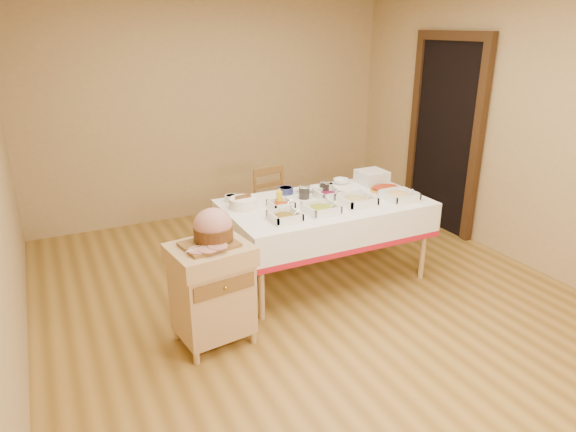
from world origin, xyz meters
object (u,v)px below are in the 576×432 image
at_px(preserve_jar_left, 304,192).
at_px(preserve_jar_right, 324,188).
at_px(dining_table, 325,218).
at_px(dining_chair, 275,208).
at_px(butcher_cart, 212,288).
at_px(ham_on_board, 213,229).
at_px(bread_basket, 243,203).
at_px(plate_stack, 372,177).
at_px(mustard_bottle, 279,198).
at_px(brass_platter, 385,189).

xyz_separation_m(preserve_jar_left, preserve_jar_right, (0.24, 0.04, -0.00)).
distance_m(dining_table, dining_chair, 0.86).
xyz_separation_m(dining_table, butcher_cart, (-1.27, -0.55, -0.15)).
bearing_deg(ham_on_board, bread_basket, 53.86).
relative_size(dining_table, plate_stack, 6.82).
bearing_deg(dining_chair, preserve_jar_left, -91.26).
distance_m(mustard_bottle, plate_stack, 1.15).
xyz_separation_m(butcher_cart, preserve_jar_left, (1.14, 0.71, 0.37)).
bearing_deg(bread_basket, ham_on_board, -126.14).
xyz_separation_m(ham_on_board, mustard_bottle, (0.80, 0.59, -0.06)).
relative_size(dining_table, preserve_jar_right, 14.23).
relative_size(mustard_bottle, brass_platter, 0.54).
bearing_deg(dining_table, preserve_jar_left, 127.76).
distance_m(dining_table, preserve_jar_right, 0.32).
xyz_separation_m(bread_basket, plate_stack, (1.43, 0.12, 0.02)).
bearing_deg(dining_table, plate_stack, 22.36).
xyz_separation_m(preserve_jar_right, mustard_bottle, (-0.53, -0.13, 0.02)).
relative_size(dining_chair, preserve_jar_left, 6.52).
xyz_separation_m(mustard_bottle, bread_basket, (-0.30, 0.10, -0.03)).
bearing_deg(dining_table, mustard_bottle, 170.19).
height_order(dining_table, plate_stack, plate_stack).
xyz_separation_m(preserve_jar_right, bread_basket, (-0.83, -0.04, -0.01)).
bearing_deg(bread_basket, preserve_jar_right, 2.43).
distance_m(butcher_cart, bread_basket, 0.97).
bearing_deg(mustard_bottle, preserve_jar_right, 13.98).
bearing_deg(ham_on_board, dining_table, 22.84).
distance_m(ham_on_board, plate_stack, 2.09).
distance_m(ham_on_board, preserve_jar_left, 1.30).
bearing_deg(dining_chair, dining_table, -82.27).
bearing_deg(dining_chair, ham_on_board, -129.43).
bearing_deg(preserve_jar_right, bread_basket, -177.57).
height_order(preserve_jar_right, mustard_bottle, mustard_bottle).
relative_size(dining_table, mustard_bottle, 10.91).
xyz_separation_m(butcher_cart, dining_chair, (1.15, 1.39, -0.00)).
relative_size(bread_basket, brass_platter, 0.81).
xyz_separation_m(dining_table, ham_on_board, (-1.23, -0.52, 0.30)).
bearing_deg(dining_chair, butcher_cart, -129.78).
height_order(dining_chair, ham_on_board, ham_on_board).
distance_m(mustard_bottle, brass_platter, 1.10).
height_order(ham_on_board, bread_basket, ham_on_board).
bearing_deg(brass_platter, butcher_cart, -163.44).
distance_m(ham_on_board, preserve_jar_right, 1.52).
distance_m(bread_basket, plate_stack, 1.43).
bearing_deg(preserve_jar_right, dining_table, -117.68).
bearing_deg(brass_platter, dining_table, -177.46).
distance_m(preserve_jar_right, bread_basket, 0.83).
height_order(plate_stack, brass_platter, plate_stack).
height_order(dining_table, bread_basket, bread_basket).
height_order(dining_chair, preserve_jar_left, preserve_jar_left).
bearing_deg(bread_basket, dining_table, -13.24).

